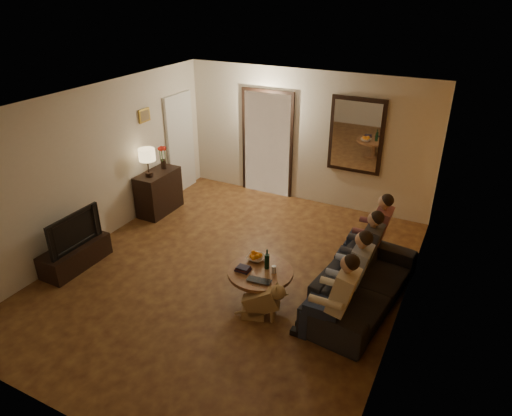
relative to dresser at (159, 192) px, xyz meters
The scene contains 33 objects.
floor 2.59m from the dresser, 28.42° to the right, with size 5.00×6.00×0.01m, color #472113.
ceiling 3.37m from the dresser, 28.42° to the right, with size 5.00×6.00×0.01m, color white.
back_wall 3.01m from the dresser, 38.38° to the left, with size 5.00×0.02×2.60m, color beige.
front_wall 4.86m from the dresser, 61.92° to the right, with size 5.00×0.02×2.60m, color beige.
left_wall 1.53m from the dresser, 101.60° to the right, with size 0.02×6.00×2.60m, color beige.
right_wall 4.98m from the dresser, 14.38° to the right, with size 0.02×6.00×2.60m, color beige.
orange_accent 4.97m from the dresser, 14.41° to the right, with size 0.01×6.00×2.60m, color orange.
kitchen_doorway 2.37m from the dresser, 50.55° to the left, with size 1.00×0.06×2.10m, color #FFE0A5.
door_trim 2.36m from the dresser, 50.39° to the left, with size 1.12×0.04×2.22m, color black.
fridge_glimpse 2.50m from the dresser, 46.11° to the left, with size 0.45×0.03×1.70m, color silver.
mirror_frame 3.85m from the dresser, 28.20° to the left, with size 1.00×0.05×1.40m, color black.
mirror_glass 3.83m from the dresser, 27.78° to the left, with size 0.86×0.02×1.26m, color white.
white_door 1.26m from the dresser, 100.98° to the left, with size 0.06×0.85×2.04m, color white.
framed_art 1.46m from the dresser, 159.49° to the left, with size 0.03×0.28×0.24m, color #B28C33.
art_canvas 1.46m from the dresser, 158.13° to the left, with size 0.01×0.22×0.18m, color brown.
dresser is the anchor object (origin of this frame).
table_lamp 0.71m from the dresser, 90.00° to the right, with size 0.30×0.30×0.54m, color beige, non-canonical shape.
flower_vase 0.66m from the dresser, 90.00° to the left, with size 0.14×0.14×0.44m, color red, non-canonical shape.
tv_stand 2.14m from the dresser, 90.00° to the right, with size 0.45×1.11×0.37m, color black.
tv 2.14m from the dresser, 90.00° to the right, with size 0.13×0.97×0.56m, color black.
sofa 4.37m from the dresser, 13.67° to the right, with size 0.85×2.17×0.63m, color black.
person_a 4.57m from the dresser, 25.01° to the right, with size 0.60×0.40×1.20m, color tan, non-canonical shape.
person_b 4.35m from the dresser, 17.83° to the right, with size 0.60×0.40×1.20m, color tan, non-canonical shape.
person_c 4.21m from the dresser, 10.02° to the right, with size 0.60×0.40×1.20m, color tan, non-canonical shape.
person_d 4.15m from the dresser, ahead, with size 0.60×0.40×1.20m, color tan, non-canonical shape.
dog 3.69m from the dresser, 31.64° to the right, with size 0.56×0.24×0.56m, color olive, non-canonical shape.
coffee_table 3.32m from the dresser, 27.77° to the right, with size 0.91×0.91×0.45m, color brown.
bowl 3.06m from the dresser, 25.69° to the right, with size 0.26×0.26×0.06m, color white.
oranges 3.06m from the dresser, 25.69° to the right, with size 0.20×0.20×0.08m, color orange, non-canonical shape.
wine_bottle 3.33m from the dresser, 25.84° to the right, with size 0.07×0.07×0.31m, color black, non-canonical shape.
wine_glass 3.46m from the dresser, 25.64° to the right, with size 0.06×0.06×0.10m, color silver.
book_stack 3.18m from the dresser, 31.21° to the right, with size 0.20×0.15×0.07m, color black, non-canonical shape.
laptop 3.54m from the dresser, 31.02° to the right, with size 0.33×0.21×0.03m, color black.
Camera 1 is at (3.00, -5.02, 4.02)m, focal length 32.00 mm.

